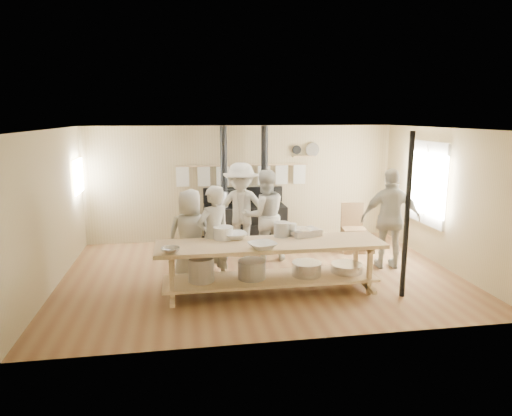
# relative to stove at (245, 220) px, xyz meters

# --- Properties ---
(ground) EXTENTS (7.00, 7.00, 0.00)m
(ground) POSITION_rel_stove_xyz_m (0.01, -2.12, -0.52)
(ground) COLOR brown
(ground) RESTS_ON ground
(room_shell) EXTENTS (7.00, 7.00, 7.00)m
(room_shell) POSITION_rel_stove_xyz_m (0.01, -2.12, 1.10)
(room_shell) COLOR tan
(room_shell) RESTS_ON ground
(window_right) EXTENTS (0.09, 1.50, 1.65)m
(window_right) POSITION_rel_stove_xyz_m (3.48, -1.52, 0.98)
(window_right) COLOR beige
(window_right) RESTS_ON ground
(left_opening) EXTENTS (0.00, 0.90, 0.90)m
(left_opening) POSITION_rel_stove_xyz_m (-3.44, -0.12, 1.08)
(left_opening) COLOR white
(left_opening) RESTS_ON ground
(stove) EXTENTS (1.90, 0.75, 2.60)m
(stove) POSITION_rel_stove_xyz_m (0.00, 0.00, 0.00)
(stove) COLOR black
(stove) RESTS_ON ground
(towel_rail) EXTENTS (3.00, 0.04, 0.47)m
(towel_rail) POSITION_rel_stove_xyz_m (0.01, 0.28, 1.04)
(towel_rail) COLOR tan
(towel_rail) RESTS_ON ground
(back_wall_shelf) EXTENTS (0.63, 0.14, 0.32)m
(back_wall_shelf) POSITION_rel_stove_xyz_m (1.47, 0.32, 1.48)
(back_wall_shelf) COLOR tan
(back_wall_shelf) RESTS_ON ground
(prep_table) EXTENTS (3.60, 0.90, 0.85)m
(prep_table) POSITION_rel_stove_xyz_m (-0.00, -3.02, -0.00)
(prep_table) COLOR tan
(prep_table) RESTS_ON ground
(support_post) EXTENTS (0.08, 0.08, 2.60)m
(support_post) POSITION_rel_stove_xyz_m (2.06, -3.47, 0.78)
(support_post) COLOR black
(support_post) RESTS_ON ground
(cook_far_left) EXTENTS (0.75, 0.68, 1.71)m
(cook_far_left) POSITION_rel_stove_xyz_m (-0.86, -2.55, 0.34)
(cook_far_left) COLOR #B5B1A1
(cook_far_left) RESTS_ON ground
(cook_left) EXTENTS (0.95, 0.78, 1.80)m
(cook_left) POSITION_rel_stove_xyz_m (0.22, -1.29, 0.38)
(cook_left) COLOR #B5B1A1
(cook_left) RESTS_ON ground
(cook_center) EXTENTS (0.88, 0.66, 1.62)m
(cook_center) POSITION_rel_stove_xyz_m (-1.23, -2.31, 0.29)
(cook_center) COLOR #B5B1A1
(cook_center) RESTS_ON ground
(cook_right) EXTENTS (1.16, 0.62, 1.88)m
(cook_right) POSITION_rel_stove_xyz_m (2.45, -2.11, 0.42)
(cook_right) COLOR #B5B1A1
(cook_right) RESTS_ON ground
(cook_by_window) EXTENTS (1.37, 1.00, 1.91)m
(cook_by_window) POSITION_rel_stove_xyz_m (-0.19, -0.94, 0.43)
(cook_by_window) COLOR #B5B1A1
(cook_by_window) RESTS_ON ground
(chair) EXTENTS (0.54, 0.54, 1.01)m
(chair) POSITION_rel_stove_xyz_m (2.18, -1.00, -0.22)
(chair) COLOR #4E391F
(chair) RESTS_ON ground
(bowl_white_a) EXTENTS (0.46, 0.46, 0.10)m
(bowl_white_a) POSITION_rel_stove_xyz_m (-0.53, -2.69, 0.38)
(bowl_white_a) COLOR white
(bowl_white_a) RESTS_ON prep_table
(bowl_steel_a) EXTENTS (0.38, 0.38, 0.09)m
(bowl_steel_a) POSITION_rel_stove_xyz_m (-1.54, -3.35, 0.37)
(bowl_steel_a) COLOR silver
(bowl_steel_a) RESTS_ON prep_table
(bowl_white_b) EXTENTS (0.52, 0.52, 0.10)m
(bowl_white_b) POSITION_rel_stove_xyz_m (-0.18, -3.35, 0.38)
(bowl_white_b) COLOR white
(bowl_white_b) RESTS_ON prep_table
(bowl_steel_b) EXTENTS (0.35, 0.35, 0.11)m
(bowl_steel_b) POSITION_rel_stove_xyz_m (0.51, -2.69, 0.38)
(bowl_steel_b) COLOR silver
(bowl_steel_b) RESTS_ON prep_table
(roasting_pan) EXTENTS (0.58, 0.47, 0.11)m
(roasting_pan) POSITION_rel_stove_xyz_m (0.65, -2.69, 0.38)
(roasting_pan) COLOR #B2B2B7
(roasting_pan) RESTS_ON prep_table
(mixing_bowl_large) EXTENTS (0.48, 0.48, 0.12)m
(mixing_bowl_large) POSITION_rel_stove_xyz_m (0.56, -2.69, 0.39)
(mixing_bowl_large) COLOR silver
(mixing_bowl_large) RESTS_ON prep_table
(bucket_galv) EXTENTS (0.33, 0.33, 0.24)m
(bucket_galv) POSITION_rel_stove_xyz_m (0.26, -2.69, 0.45)
(bucket_galv) COLOR gray
(bucket_galv) RESTS_ON prep_table
(deep_bowl_enamel) EXTENTS (0.38, 0.38, 0.20)m
(deep_bowl_enamel) POSITION_rel_stove_xyz_m (-0.71, -2.69, 0.43)
(deep_bowl_enamel) COLOR white
(deep_bowl_enamel) RESTS_ON prep_table
(pitcher) EXTENTS (0.17, 0.17, 0.22)m
(pitcher) POSITION_rel_stove_xyz_m (0.44, -2.69, 0.44)
(pitcher) COLOR white
(pitcher) RESTS_ON prep_table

